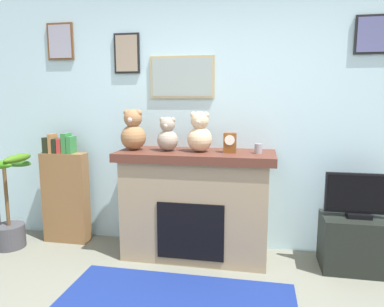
{
  "coord_description": "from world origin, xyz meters",
  "views": [
    {
      "loc": [
        0.41,
        -1.59,
        1.53
      ],
      "look_at": [
        -0.22,
        1.66,
        1.01
      ],
      "focal_mm": 33.07,
      "sensor_mm": 36.0,
      "label": 1
    }
  ],
  "objects_px": {
    "mantel_clock": "(230,143)",
    "fireplace": "(196,203)",
    "bookshelf": "(65,193)",
    "television": "(360,196)",
    "potted_plant": "(6,208)",
    "teddy_bear_brown": "(200,134)",
    "teddy_bear_cream": "(133,132)",
    "teddy_bear_grey": "(168,136)",
    "candle_jar": "(258,149)",
    "tv_stand": "(356,243)"
  },
  "relations": [
    {
      "from": "candle_jar",
      "to": "teddy_bear_brown",
      "type": "distance_m",
      "value": 0.56
    },
    {
      "from": "teddy_bear_cream",
      "to": "teddy_bear_grey",
      "type": "relative_size",
      "value": 1.21
    },
    {
      "from": "bookshelf",
      "to": "teddy_bear_brown",
      "type": "bearing_deg",
      "value": -3.75
    },
    {
      "from": "fireplace",
      "to": "teddy_bear_cream",
      "type": "height_order",
      "value": "teddy_bear_cream"
    },
    {
      "from": "mantel_clock",
      "to": "teddy_bear_cream",
      "type": "relative_size",
      "value": 0.47
    },
    {
      "from": "teddy_bear_brown",
      "to": "fireplace",
      "type": "bearing_deg",
      "value": 154.7
    },
    {
      "from": "tv_stand",
      "to": "mantel_clock",
      "type": "distance_m",
      "value": 1.45
    },
    {
      "from": "tv_stand",
      "to": "fireplace",
      "type": "bearing_deg",
      "value": 179.14
    },
    {
      "from": "fireplace",
      "to": "tv_stand",
      "type": "relative_size",
      "value": 2.43
    },
    {
      "from": "candle_jar",
      "to": "mantel_clock",
      "type": "relative_size",
      "value": 0.49
    },
    {
      "from": "fireplace",
      "to": "mantel_clock",
      "type": "height_order",
      "value": "mantel_clock"
    },
    {
      "from": "bookshelf",
      "to": "television",
      "type": "distance_m",
      "value": 2.91
    },
    {
      "from": "bookshelf",
      "to": "teddy_bear_grey",
      "type": "distance_m",
      "value": 1.33
    },
    {
      "from": "candle_jar",
      "to": "tv_stand",
      "type": "bearing_deg",
      "value": -0.28
    },
    {
      "from": "bookshelf",
      "to": "teddy_bear_grey",
      "type": "bearing_deg",
      "value": -4.74
    },
    {
      "from": "tv_stand",
      "to": "teddy_bear_grey",
      "type": "xyz_separation_m",
      "value": [
        -1.74,
        0.0,
        0.94
      ]
    },
    {
      "from": "fireplace",
      "to": "teddy_bear_grey",
      "type": "relative_size",
      "value": 4.56
    },
    {
      "from": "fireplace",
      "to": "teddy_bear_brown",
      "type": "relative_size",
      "value": 3.92
    },
    {
      "from": "potted_plant",
      "to": "teddy_bear_brown",
      "type": "distance_m",
      "value": 2.13
    },
    {
      "from": "potted_plant",
      "to": "teddy_bear_cream",
      "type": "height_order",
      "value": "teddy_bear_cream"
    },
    {
      "from": "bookshelf",
      "to": "teddy_bear_brown",
      "type": "relative_size",
      "value": 3.11
    },
    {
      "from": "teddy_bear_grey",
      "to": "teddy_bear_brown",
      "type": "bearing_deg",
      "value": -0.01
    },
    {
      "from": "potted_plant",
      "to": "television",
      "type": "height_order",
      "value": "potted_plant"
    },
    {
      "from": "television",
      "to": "teddy_bear_grey",
      "type": "height_order",
      "value": "teddy_bear_grey"
    },
    {
      "from": "bookshelf",
      "to": "teddy_bear_grey",
      "type": "relative_size",
      "value": 3.61
    },
    {
      "from": "teddy_bear_cream",
      "to": "teddy_bear_grey",
      "type": "height_order",
      "value": "teddy_bear_cream"
    },
    {
      "from": "potted_plant",
      "to": "fireplace",
      "type": "bearing_deg",
      "value": 5.88
    },
    {
      "from": "television",
      "to": "mantel_clock",
      "type": "xyz_separation_m",
      "value": [
        -1.15,
        0.0,
        0.45
      ]
    },
    {
      "from": "mantel_clock",
      "to": "teddy_bear_grey",
      "type": "relative_size",
      "value": 0.56
    },
    {
      "from": "fireplace",
      "to": "teddy_bear_cream",
      "type": "distance_m",
      "value": 0.92
    },
    {
      "from": "tv_stand",
      "to": "television",
      "type": "relative_size",
      "value": 1.03
    },
    {
      "from": "fireplace",
      "to": "television",
      "type": "height_order",
      "value": "fireplace"
    },
    {
      "from": "teddy_bear_brown",
      "to": "potted_plant",
      "type": "bearing_deg",
      "value": -174.76
    },
    {
      "from": "potted_plant",
      "to": "teddy_bear_cream",
      "type": "distance_m",
      "value": 1.55
    },
    {
      "from": "mantel_clock",
      "to": "fireplace",
      "type": "bearing_deg",
      "value": 176.63
    },
    {
      "from": "fireplace",
      "to": "potted_plant",
      "type": "bearing_deg",
      "value": -174.12
    },
    {
      "from": "bookshelf",
      "to": "television",
      "type": "relative_size",
      "value": 1.98
    },
    {
      "from": "television",
      "to": "fireplace",
      "type": "bearing_deg",
      "value": 179.09
    },
    {
      "from": "fireplace",
      "to": "tv_stand",
      "type": "height_order",
      "value": "fireplace"
    },
    {
      "from": "fireplace",
      "to": "bookshelf",
      "type": "bearing_deg",
      "value": 176.88
    },
    {
      "from": "mantel_clock",
      "to": "tv_stand",
      "type": "bearing_deg",
      "value": -0.15
    },
    {
      "from": "potted_plant",
      "to": "tv_stand",
      "type": "xyz_separation_m",
      "value": [
        3.41,
        0.18,
        -0.18
      ]
    },
    {
      "from": "potted_plant",
      "to": "teddy_bear_brown",
      "type": "height_order",
      "value": "teddy_bear_brown"
    },
    {
      "from": "teddy_bear_brown",
      "to": "candle_jar",
      "type": "bearing_deg",
      "value": 0.05
    },
    {
      "from": "teddy_bear_cream",
      "to": "television",
      "type": "bearing_deg",
      "value": -0.14
    },
    {
      "from": "teddy_bear_brown",
      "to": "teddy_bear_cream",
      "type": "bearing_deg",
      "value": -180.0
    },
    {
      "from": "mantel_clock",
      "to": "teddy_bear_cream",
      "type": "xyz_separation_m",
      "value": [
        -0.94,
        0.0,
        0.08
      ]
    },
    {
      "from": "teddy_bear_grey",
      "to": "teddy_bear_brown",
      "type": "height_order",
      "value": "teddy_bear_brown"
    },
    {
      "from": "potted_plant",
      "to": "tv_stand",
      "type": "relative_size",
      "value": 1.61
    },
    {
      "from": "bookshelf",
      "to": "teddy_bear_grey",
      "type": "height_order",
      "value": "teddy_bear_grey"
    }
  ]
}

